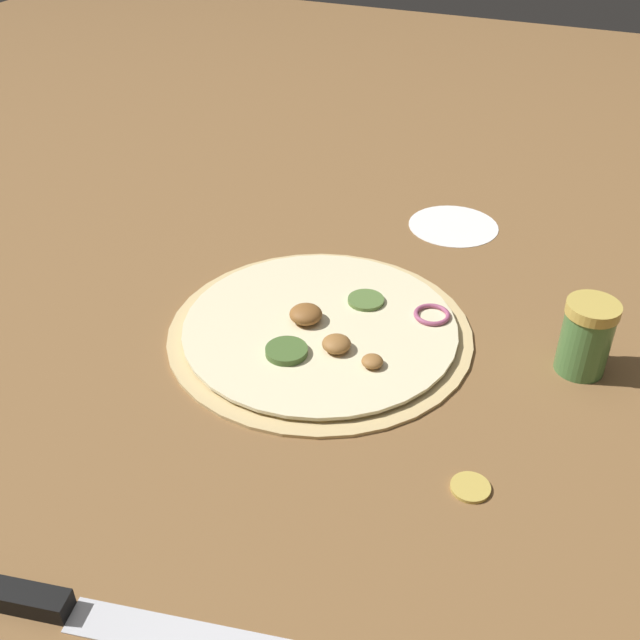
{
  "coord_description": "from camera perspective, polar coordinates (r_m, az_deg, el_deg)",
  "views": [
    {
      "loc": [
        0.27,
        -0.62,
        0.5
      ],
      "look_at": [
        0.0,
        0.0,
        0.02
      ],
      "focal_mm": 42.0,
      "sensor_mm": 36.0,
      "label": 1
    }
  ],
  "objects": [
    {
      "name": "ground_plane",
      "position": [
        0.84,
        0.0,
        -0.99
      ],
      "size": [
        3.0,
        3.0,
        0.0
      ],
      "primitive_type": "plane",
      "color": "brown"
    },
    {
      "name": "pizza",
      "position": [
        0.84,
        0.06,
        -0.68
      ],
      "size": [
        0.34,
        0.34,
        0.03
      ],
      "color": "#D6B77A",
      "rests_on": "ground_plane"
    },
    {
      "name": "knife",
      "position": [
        0.63,
        -20.6,
        -19.54
      ],
      "size": [
        0.31,
        0.08,
        0.02
      ],
      "rotation": [
        0.0,
        0.0,
        0.19
      ],
      "color": "silver",
      "rests_on": "ground_plane"
    },
    {
      "name": "spice_jar",
      "position": [
        0.81,
        19.62,
        -1.22
      ],
      "size": [
        0.05,
        0.05,
        0.08
      ],
      "color": "#4C7F42",
      "rests_on": "ground_plane"
    },
    {
      "name": "loose_cap",
      "position": [
        0.68,
        11.41,
        -12.29
      ],
      "size": [
        0.04,
        0.04,
        0.01
      ],
      "color": "gold",
      "rests_on": "ground_plane"
    },
    {
      "name": "flour_patch",
      "position": [
        1.07,
        10.13,
        7.1
      ],
      "size": [
        0.13,
        0.13,
        0.0
      ],
      "color": "white",
      "rests_on": "ground_plane"
    }
  ]
}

